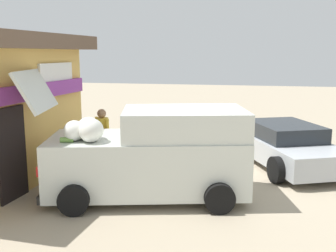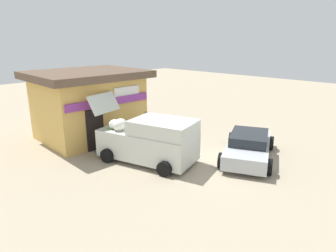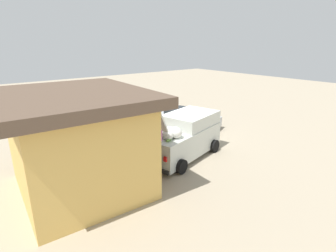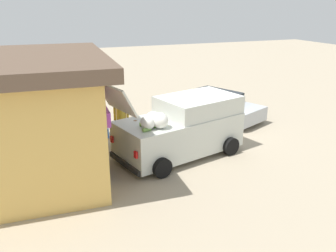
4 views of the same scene
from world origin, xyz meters
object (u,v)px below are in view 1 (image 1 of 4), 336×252
(delivery_van, at_px, (153,153))
(unloaded_banana_pile, at_px, (3,188))
(paint_bucket, at_px, (102,155))
(customer_bending, at_px, (84,157))
(parked_sedan, at_px, (284,145))
(vendor_standing, at_px, (102,136))

(delivery_van, bearing_deg, unloaded_banana_pile, 104.06)
(unloaded_banana_pile, bearing_deg, paint_bucket, -17.18)
(customer_bending, bearing_deg, parked_sedan, -53.33)
(vendor_standing, xyz_separation_m, unloaded_banana_pile, (-2.23, 1.43, -0.76))
(delivery_van, xyz_separation_m, unloaded_banana_pile, (-0.79, 3.17, -0.75))
(parked_sedan, bearing_deg, vendor_standing, 110.88)
(parked_sedan, relative_size, unloaded_banana_pile, 5.24)
(customer_bending, relative_size, paint_bucket, 3.72)
(parked_sedan, distance_m, vendor_standing, 5.04)
(parked_sedan, xyz_separation_m, unloaded_banana_pile, (-4.02, 6.13, -0.35))
(paint_bucket, bearing_deg, delivery_van, -138.73)
(unloaded_banana_pile, height_order, paint_bucket, unloaded_banana_pile)
(delivery_van, relative_size, vendor_standing, 2.93)
(customer_bending, bearing_deg, delivery_van, -84.91)
(parked_sedan, bearing_deg, customer_bending, 126.67)
(vendor_standing, height_order, customer_bending, vendor_standing)
(vendor_standing, distance_m, customer_bending, 1.59)
(customer_bending, xyz_separation_m, unloaded_banana_pile, (-0.65, 1.61, -0.61))
(vendor_standing, xyz_separation_m, customer_bending, (-1.57, -0.17, -0.15))
(customer_bending, distance_m, paint_bucket, 2.74)
(customer_bending, bearing_deg, paint_bucket, 13.04)
(parked_sedan, height_order, customer_bending, customer_bending)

